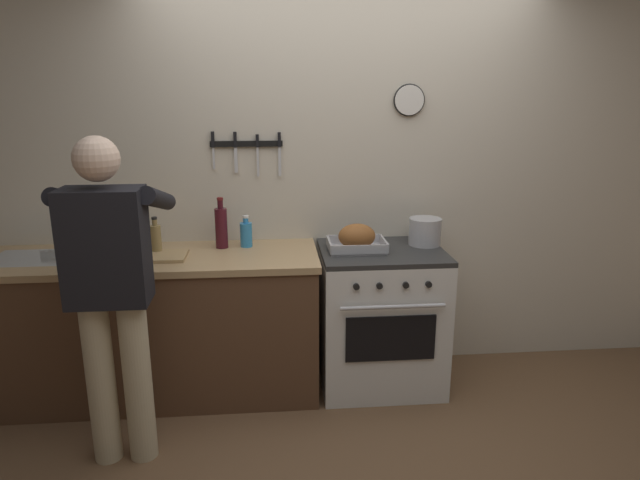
% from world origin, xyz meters
% --- Properties ---
extents(wall_back, '(6.00, 0.13, 2.60)m').
position_xyz_m(wall_back, '(0.00, 1.35, 1.30)').
color(wall_back, beige).
rests_on(wall_back, ground).
extents(counter_block, '(2.03, 0.65, 0.90)m').
position_xyz_m(counter_block, '(-1.21, 0.99, 0.46)').
color(counter_block, brown).
rests_on(counter_block, ground).
extents(stove, '(0.76, 0.67, 0.90)m').
position_xyz_m(stove, '(0.22, 0.99, 0.45)').
color(stove, white).
rests_on(stove, ground).
extents(person_cook, '(0.51, 0.63, 1.66)m').
position_xyz_m(person_cook, '(-1.24, 0.36, 0.95)').
color(person_cook, '#C6B793').
rests_on(person_cook, ground).
extents(roasting_pan, '(0.35, 0.26, 0.17)m').
position_xyz_m(roasting_pan, '(0.06, 0.99, 0.97)').
color(roasting_pan, '#B7B7BC').
rests_on(roasting_pan, stove).
extents(stock_pot, '(0.20, 0.20, 0.17)m').
position_xyz_m(stock_pot, '(0.51, 1.08, 0.99)').
color(stock_pot, '#B7B7BC').
rests_on(stock_pot, stove).
extents(cutting_board, '(0.36, 0.24, 0.02)m').
position_xyz_m(cutting_board, '(-1.14, 0.94, 0.91)').
color(cutting_board, tan).
rests_on(cutting_board, counter_block).
extents(bottle_olive_oil, '(0.07, 0.07, 0.29)m').
position_xyz_m(bottle_olive_oil, '(-1.44, 1.20, 1.02)').
color(bottle_olive_oil, '#385623').
rests_on(bottle_olive_oil, counter_block).
extents(bottle_dish_soap, '(0.08, 0.08, 0.20)m').
position_xyz_m(bottle_dish_soap, '(-0.62, 1.14, 0.98)').
color(bottle_dish_soap, '#338CCC').
rests_on(bottle_dish_soap, counter_block).
extents(bottle_wine_red, '(0.08, 0.08, 0.32)m').
position_xyz_m(bottle_wine_red, '(-0.77, 1.13, 1.03)').
color(bottle_wine_red, '#47141E').
rests_on(bottle_wine_red, counter_block).
extents(bottle_vinegar, '(0.07, 0.07, 0.23)m').
position_xyz_m(bottle_vinegar, '(-1.15, 1.03, 0.99)').
color(bottle_vinegar, '#997F4C').
rests_on(bottle_vinegar, counter_block).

